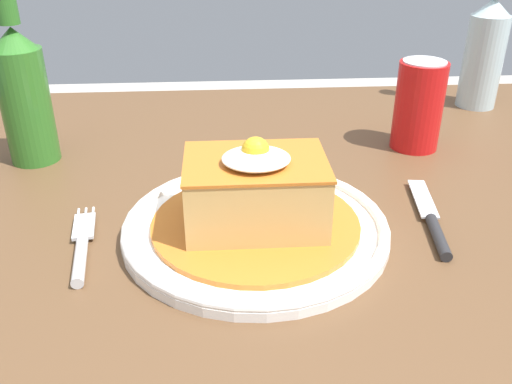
{
  "coord_description": "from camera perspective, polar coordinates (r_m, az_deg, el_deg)",
  "views": [
    {
      "loc": [
        -0.03,
        -0.53,
        1.06
      ],
      "look_at": [
        0.0,
        -0.01,
        0.78
      ],
      "focal_mm": 38.9,
      "sensor_mm": 36.0,
      "label": 1
    }
  ],
  "objects": [
    {
      "name": "dining_table",
      "position": [
        0.68,
        -0.23,
        -10.28
      ],
      "size": [
        1.26,
        0.94,
        0.74
      ],
      "color": "brown",
      "rests_on": "ground_plane"
    },
    {
      "name": "fork",
      "position": [
        0.58,
        -17.52,
        -5.59
      ],
      "size": [
        0.04,
        0.14,
        0.01
      ],
      "color": "silver",
      "rests_on": "dining_table"
    },
    {
      "name": "beer_bottle_clear",
      "position": [
        1.01,
        22.52,
        13.59
      ],
      "size": [
        0.06,
        0.06,
        0.27
      ],
      "color": "#ADC6CC",
      "rests_on": "dining_table"
    },
    {
      "name": "sandwich_meal",
      "position": [
        0.57,
        0.15,
        -0.47
      ],
      "size": [
        0.22,
        0.22,
        0.1
      ],
      "color": "#C66B23",
      "rests_on": "main_plate"
    },
    {
      "name": "main_plate",
      "position": [
        0.59,
        0.13,
        -3.6
      ],
      "size": [
        0.28,
        0.28,
        0.02
      ],
      "color": "white",
      "rests_on": "dining_table"
    },
    {
      "name": "soda_can",
      "position": [
        0.81,
        16.38,
        8.53
      ],
      "size": [
        0.07,
        0.07,
        0.12
      ],
      "color": "red",
      "rests_on": "dining_table"
    },
    {
      "name": "beer_bottle_green",
      "position": [
        0.78,
        -22.86,
        9.78
      ],
      "size": [
        0.06,
        0.06,
        0.27
      ],
      "color": "#2D6B23",
      "rests_on": "dining_table"
    },
    {
      "name": "knife",
      "position": [
        0.62,
        17.78,
        -3.23
      ],
      "size": [
        0.04,
        0.17,
        0.01
      ],
      "color": "#262628",
      "rests_on": "dining_table"
    }
  ]
}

